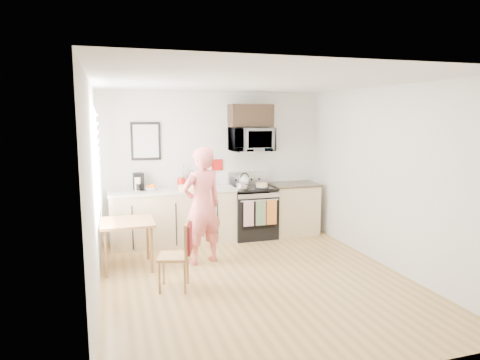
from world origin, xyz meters
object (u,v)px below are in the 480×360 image
object	(u,v)px
dining_table	(127,226)
chair	(183,246)
person	(202,206)
range	(253,213)
microwave	(251,139)
cake	(262,186)

from	to	relation	value
dining_table	chair	xyz separation A→B (m)	(0.63, -0.99, -0.05)
person	range	bearing A→B (deg)	-155.16
range	person	xyz separation A→B (m)	(-1.17, -1.09, 0.43)
dining_table	range	bearing A→B (deg)	23.92
microwave	dining_table	bearing A→B (deg)	-153.88
range	chair	distance (m)	2.55
person	chair	size ratio (longest dim) A/B	1.99
person	dining_table	distance (m)	1.10
microwave	cake	xyz separation A→B (m)	(0.11, -0.27, -0.80)
microwave	dining_table	world-z (taller)	microwave
person	dining_table	world-z (taller)	person
chair	dining_table	bearing A→B (deg)	138.60
microwave	dining_table	distance (m)	2.74
range	microwave	distance (m)	1.33
person	dining_table	xyz separation A→B (m)	(-1.07, 0.10, -0.25)
chair	microwave	bearing A→B (deg)	68.60
person	cake	size ratio (longest dim) A/B	7.11
range	cake	world-z (taller)	range
dining_table	chair	distance (m)	1.18
range	cake	size ratio (longest dim) A/B	4.74
dining_table	microwave	bearing A→B (deg)	26.12
range	microwave	size ratio (longest dim) A/B	1.53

